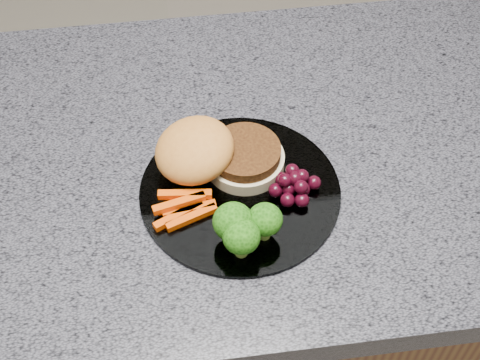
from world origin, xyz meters
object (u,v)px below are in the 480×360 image
Objects in this scene: plate at (240,191)px; burger at (213,155)px; grape_bunch at (294,185)px; island_cabinet at (200,317)px.

plate is 1.33× the size of burger.
grape_bunch is at bearing -10.31° from plate.
burger reaches higher than grape_bunch.
grape_bunch is at bearing -45.92° from burger.
burger reaches higher than island_cabinet.
burger reaches higher than plate.
burger is at bearing 125.43° from plate.
plate is 0.07m from grape_bunch.
island_cabinet is 0.52m from grape_bunch.
burger is 2.80× the size of grape_bunch.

